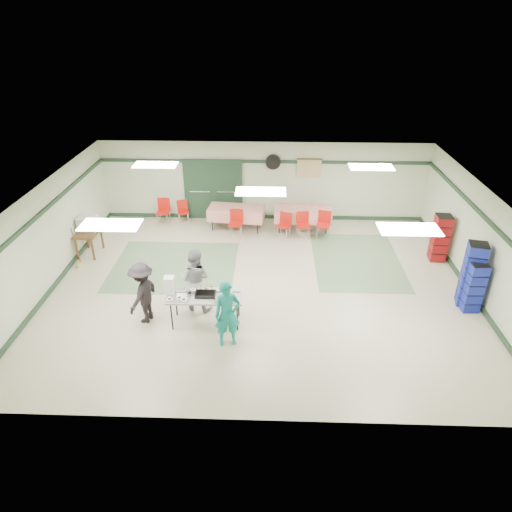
{
  "coord_description": "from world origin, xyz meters",
  "views": [
    {
      "loc": [
        0.24,
        -10.29,
        6.56
      ],
      "look_at": [
        -0.1,
        -0.3,
        1.08
      ],
      "focal_mm": 32.0,
      "sensor_mm": 36.0,
      "label": 1
    }
  ],
  "objects_px": {
    "volunteer_teal": "(227,314)",
    "chair_a": "(303,222)",
    "dining_table_a": "(303,214)",
    "office_printer": "(88,223)",
    "dining_table_b": "(236,213)",
    "chair_loose_b": "(164,209)",
    "chair_b": "(285,222)",
    "printer_table": "(88,235)",
    "crate_stack_blue_a": "(471,275)",
    "serving_table": "(205,297)",
    "volunteer_grey": "(195,280)",
    "chair_loose_a": "(183,209)",
    "chair_c": "(324,222)",
    "broom": "(76,246)",
    "crate_stack_blue_b": "(473,287)",
    "chair_d": "(236,220)",
    "volunteer_dark": "(143,293)"
  },
  "relations": [
    {
      "from": "dining_table_a",
      "to": "chair_a",
      "type": "xyz_separation_m",
      "value": [
        -0.02,
        -0.57,
        -0.05
      ]
    },
    {
      "from": "chair_b",
      "to": "printer_table",
      "type": "bearing_deg",
      "value": -147.04
    },
    {
      "from": "volunteer_teal",
      "to": "printer_table",
      "type": "height_order",
      "value": "volunteer_teal"
    },
    {
      "from": "chair_loose_b",
      "to": "crate_stack_blue_a",
      "type": "relative_size",
      "value": 0.54
    },
    {
      "from": "volunteer_grey",
      "to": "crate_stack_blue_b",
      "type": "height_order",
      "value": "volunteer_grey"
    },
    {
      "from": "volunteer_teal",
      "to": "chair_c",
      "type": "xyz_separation_m",
      "value": [
        2.6,
        5.39,
        -0.23
      ]
    },
    {
      "from": "chair_b",
      "to": "volunteer_teal",
      "type": "bearing_deg",
      "value": -84.31
    },
    {
      "from": "chair_a",
      "to": "volunteer_teal",
      "type": "bearing_deg",
      "value": -118.86
    },
    {
      "from": "volunteer_grey",
      "to": "crate_stack_blue_b",
      "type": "bearing_deg",
      "value": -164.16
    },
    {
      "from": "volunteer_teal",
      "to": "chair_loose_a",
      "type": "height_order",
      "value": "volunteer_teal"
    },
    {
      "from": "volunteer_grey",
      "to": "office_printer",
      "type": "height_order",
      "value": "volunteer_grey"
    },
    {
      "from": "chair_b",
      "to": "crate_stack_blue_a",
      "type": "distance_m",
      "value": 5.77
    },
    {
      "from": "volunteer_grey",
      "to": "chair_c",
      "type": "height_order",
      "value": "volunteer_grey"
    },
    {
      "from": "chair_a",
      "to": "crate_stack_blue_a",
      "type": "distance_m",
      "value": 5.34
    },
    {
      "from": "chair_c",
      "to": "chair_loose_b",
      "type": "bearing_deg",
      "value": -174.19
    },
    {
      "from": "chair_a",
      "to": "crate_stack_blue_a",
      "type": "xyz_separation_m",
      "value": [
        3.87,
        -3.66,
        0.32
      ]
    },
    {
      "from": "dining_table_b",
      "to": "chair_b",
      "type": "relative_size",
      "value": 2.3
    },
    {
      "from": "volunteer_grey",
      "to": "office_printer",
      "type": "bearing_deg",
      "value": -23.8
    },
    {
      "from": "chair_loose_b",
      "to": "chair_a",
      "type": "bearing_deg",
      "value": -7.68
    },
    {
      "from": "dining_table_a",
      "to": "chair_loose_a",
      "type": "relative_size",
      "value": 2.4
    },
    {
      "from": "serving_table",
      "to": "chair_a",
      "type": "bearing_deg",
      "value": 60.99
    },
    {
      "from": "dining_table_b",
      "to": "crate_stack_blue_b",
      "type": "bearing_deg",
      "value": -30.37
    },
    {
      "from": "serving_table",
      "to": "broom",
      "type": "bearing_deg",
      "value": 146.6
    },
    {
      "from": "volunteer_grey",
      "to": "office_printer",
      "type": "distance_m",
      "value": 4.6
    },
    {
      "from": "volunteer_grey",
      "to": "dining_table_b",
      "type": "xyz_separation_m",
      "value": [
        0.64,
        4.64,
        -0.24
      ]
    },
    {
      "from": "serving_table",
      "to": "crate_stack_blue_a",
      "type": "height_order",
      "value": "crate_stack_blue_a"
    },
    {
      "from": "chair_c",
      "to": "crate_stack_blue_a",
      "type": "bearing_deg",
      "value": -33.97
    },
    {
      "from": "chair_c",
      "to": "printer_table",
      "type": "relative_size",
      "value": 0.95
    },
    {
      "from": "chair_a",
      "to": "printer_table",
      "type": "relative_size",
      "value": 0.91
    },
    {
      "from": "chair_d",
      "to": "chair_loose_a",
      "type": "relative_size",
      "value": 1.15
    },
    {
      "from": "volunteer_dark",
      "to": "chair_b",
      "type": "relative_size",
      "value": 1.86
    },
    {
      "from": "chair_loose_a",
      "to": "chair_loose_b",
      "type": "height_order",
      "value": "chair_loose_b"
    },
    {
      "from": "volunteer_teal",
      "to": "chair_a",
      "type": "relative_size",
      "value": 1.82
    },
    {
      "from": "chair_a",
      "to": "office_printer",
      "type": "relative_size",
      "value": 1.66
    },
    {
      "from": "volunteer_dark",
      "to": "office_printer",
      "type": "relative_size",
      "value": 2.97
    },
    {
      "from": "volunteer_grey",
      "to": "printer_table",
      "type": "height_order",
      "value": "volunteer_grey"
    },
    {
      "from": "chair_loose_a",
      "to": "dining_table_a",
      "type": "bearing_deg",
      "value": -22.07
    },
    {
      "from": "volunteer_teal",
      "to": "broom",
      "type": "height_order",
      "value": "volunteer_teal"
    },
    {
      "from": "volunteer_teal",
      "to": "crate_stack_blue_a",
      "type": "relative_size",
      "value": 0.92
    },
    {
      "from": "volunteer_grey",
      "to": "chair_c",
      "type": "bearing_deg",
      "value": -116.15
    },
    {
      "from": "chair_loose_b",
      "to": "broom",
      "type": "relative_size",
      "value": 0.75
    },
    {
      "from": "dining_table_a",
      "to": "broom",
      "type": "xyz_separation_m",
      "value": [
        -6.54,
        -2.67,
        0.06
      ]
    },
    {
      "from": "chair_c",
      "to": "broom",
      "type": "height_order",
      "value": "broom"
    },
    {
      "from": "dining_table_a",
      "to": "chair_b",
      "type": "bearing_deg",
      "value": -135.6
    },
    {
      "from": "chair_loose_a",
      "to": "crate_stack_blue_a",
      "type": "relative_size",
      "value": 0.46
    },
    {
      "from": "volunteer_dark",
      "to": "broom",
      "type": "bearing_deg",
      "value": -117.42
    },
    {
      "from": "dining_table_b",
      "to": "chair_loose_b",
      "type": "relative_size",
      "value": 2.08
    },
    {
      "from": "volunteer_grey",
      "to": "chair_loose_b",
      "type": "xyz_separation_m",
      "value": [
        -1.85,
        4.93,
        -0.25
      ]
    },
    {
      "from": "chair_b",
      "to": "chair_loose_b",
      "type": "relative_size",
      "value": 0.9
    },
    {
      "from": "dining_table_a",
      "to": "office_printer",
      "type": "bearing_deg",
      "value": -163.72
    }
  ]
}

